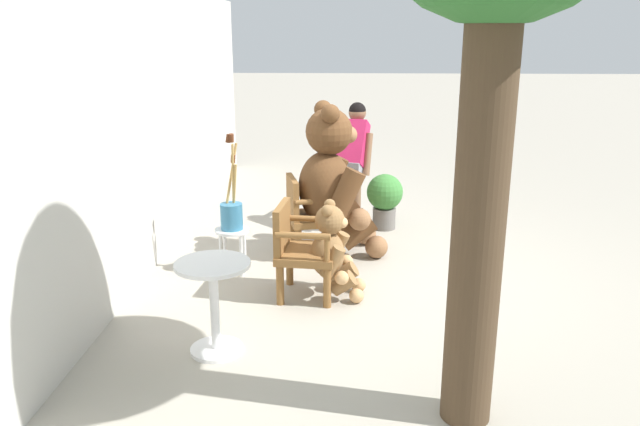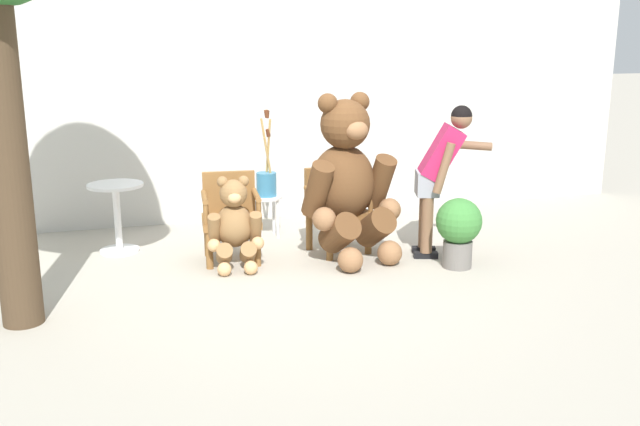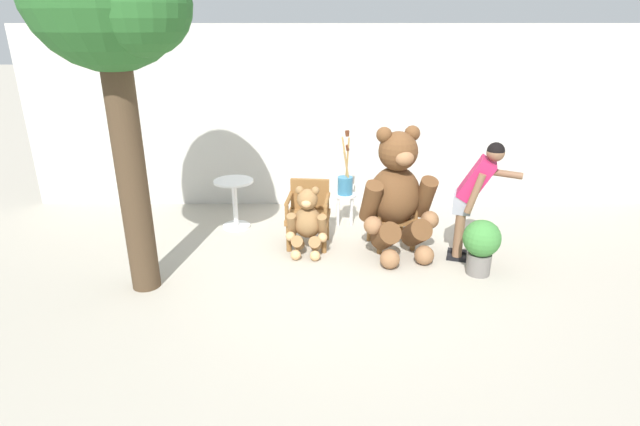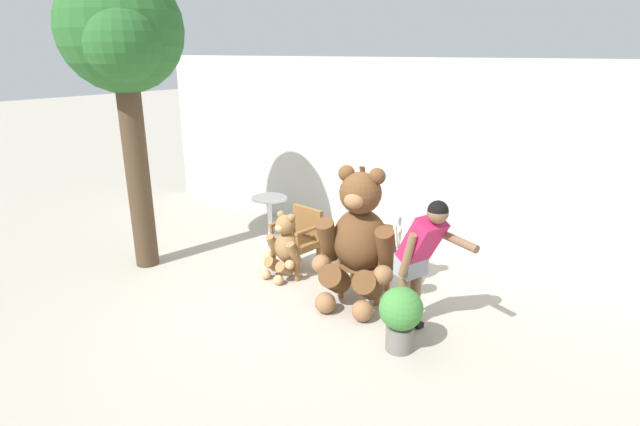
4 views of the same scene
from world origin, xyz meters
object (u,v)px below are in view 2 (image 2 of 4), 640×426
object	(u,v)px
teddy_bear_large	(347,179)
teddy_bear_small	(235,224)
wooden_chair_left	(231,214)
wooden_chair_right	(336,207)
brush_bucket	(267,180)
round_side_table	(117,210)
potted_plant	(459,227)
person_visitor	(440,168)
white_stool	(267,205)

from	to	relation	value
teddy_bear_large	teddy_bear_small	xyz separation A→B (m)	(-1.14, -0.02, -0.37)
wooden_chair_left	teddy_bear_large	xyz separation A→B (m)	(1.13, -0.27, 0.34)
wooden_chair_right	brush_bucket	distance (m)	0.93
brush_bucket	teddy_bear_large	bearing A→B (deg)	-58.45
teddy_bear_large	round_side_table	bearing A→B (deg)	159.28
teddy_bear_small	wooden_chair_right	bearing A→B (deg)	14.67
brush_bucket	teddy_bear_small	bearing A→B (deg)	-117.86
wooden_chair_left	brush_bucket	size ratio (longest dim) A/B	0.91
potted_plant	brush_bucket	bearing A→B (deg)	133.86
wooden_chair_right	teddy_bear_small	xyz separation A→B (m)	(-1.10, -0.29, -0.02)
teddy_bear_small	teddy_bear_large	bearing A→B (deg)	1.11
person_visitor	wooden_chair_left	bearing A→B (deg)	166.96
brush_bucket	potted_plant	distance (m)	2.22
wooden_chair_right	person_visitor	world-z (taller)	person_visitor
wooden_chair_right	round_side_table	size ratio (longest dim) A/B	1.19
teddy_bear_large	round_side_table	size ratio (longest dim) A/B	2.28
teddy_bear_small	person_visitor	world-z (taller)	person_visitor
teddy_bear_small	person_visitor	size ratio (longest dim) A/B	0.59
round_side_table	wooden_chair_left	bearing A→B (deg)	-27.71
brush_bucket	round_side_table	world-z (taller)	brush_bucket
teddy_bear_small	brush_bucket	world-z (taller)	brush_bucket
wooden_chair_left	round_side_table	xyz separation A→B (m)	(-1.08, 0.57, -0.01)
wooden_chair_left	white_stool	size ratio (longest dim) A/B	1.87
wooden_chair_right	potted_plant	bearing A→B (deg)	-42.28
person_visitor	round_side_table	size ratio (longest dim) A/B	2.11
brush_bucket	round_side_table	bearing A→B (deg)	-174.63
brush_bucket	potted_plant	bearing A→B (deg)	-46.14
white_stool	wooden_chair_left	bearing A→B (deg)	-125.86
brush_bucket	wooden_chair_left	bearing A→B (deg)	-126.04
white_stool	round_side_table	xyz separation A→B (m)	(-1.60, -0.15, 0.09)
teddy_bear_large	potted_plant	world-z (taller)	teddy_bear_large
teddy_bear_large	white_stool	distance (m)	1.24
teddy_bear_small	white_stool	world-z (taller)	teddy_bear_small
wooden_chair_right	white_stool	world-z (taller)	wooden_chair_right
teddy_bear_small	person_visitor	bearing A→B (deg)	-5.03
brush_bucket	round_side_table	xyz separation A→B (m)	(-1.60, -0.15, -0.19)
wooden_chair_left	person_visitor	xyz separation A→B (m)	(2.02, -0.47, 0.45)
teddy_bear_large	person_visitor	distance (m)	0.92
potted_plant	round_side_table	bearing A→B (deg)	155.28
person_visitor	brush_bucket	world-z (taller)	person_visitor
teddy_bear_small	brush_bucket	bearing A→B (deg)	62.14
wooden_chair_left	person_visitor	world-z (taller)	person_visitor
round_side_table	potted_plant	xyz separation A→B (m)	(3.13, -1.44, -0.05)
wooden_chair_right	person_visitor	bearing A→B (deg)	-26.62
person_visitor	round_side_table	distance (m)	3.30
round_side_table	wooden_chair_right	bearing A→B (deg)	-14.67
teddy_bear_small	white_stool	distance (m)	1.14
teddy_bear_large	potted_plant	distance (m)	1.18
white_stool	brush_bucket	distance (m)	0.29
wooden_chair_right	potted_plant	world-z (taller)	wooden_chair_right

